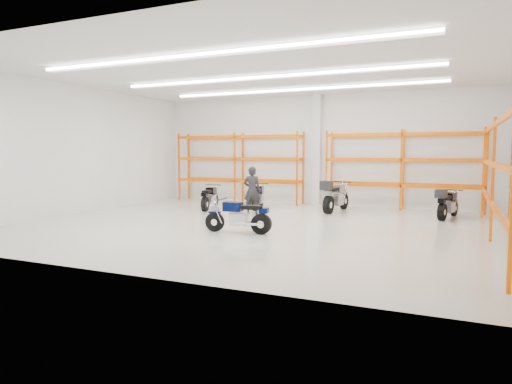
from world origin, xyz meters
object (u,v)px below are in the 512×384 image
at_px(motorcycle_back_a, 209,198).
at_px(standing_man, 252,190).
at_px(motorcycle_back_b, 258,197).
at_px(motorcycle_back_d, 447,204).
at_px(structural_column, 317,150).
at_px(motorcycle_main, 241,217).
at_px(motorcycle_back_c, 334,197).

bearing_deg(motorcycle_back_a, standing_man, -14.32).
relative_size(motorcycle_back_b, motorcycle_back_d, 0.98).
height_order(motorcycle_back_d, structural_column, structural_column).
bearing_deg(motorcycle_main, motorcycle_back_b, 108.78).
xyz_separation_m(motorcycle_back_a, motorcycle_back_d, (8.23, 1.06, 0.05)).
bearing_deg(motorcycle_back_c, structural_column, 121.99).
relative_size(motorcycle_back_c, structural_column, 0.51).
bearing_deg(motorcycle_back_c, motorcycle_back_b, -175.96).
distance_m(motorcycle_main, motorcycle_back_b, 5.31).
xyz_separation_m(motorcycle_back_a, structural_column, (3.22, 3.23, 1.82)).
height_order(motorcycle_back_c, motorcycle_back_d, motorcycle_back_c).
height_order(motorcycle_main, structural_column, structural_column).
xyz_separation_m(motorcycle_back_b, motorcycle_back_c, (2.93, 0.21, 0.12)).
height_order(motorcycle_main, motorcycle_back_a, motorcycle_main).
bearing_deg(motorcycle_main, motorcycle_back_d, 45.68).
relative_size(motorcycle_back_a, structural_column, 0.41).
bearing_deg(motorcycle_back_d, standing_man, -165.88).
height_order(motorcycle_main, standing_man, standing_man).
bearing_deg(motorcycle_back_d, motorcycle_back_b, -179.51).
xyz_separation_m(standing_man, structural_column, (1.22, 3.74, 1.42)).
bearing_deg(standing_man, motorcycle_main, 98.78).
bearing_deg(motorcycle_back_b, motorcycle_back_a, -147.16).
bearing_deg(structural_column, motorcycle_back_c, -58.01).
height_order(motorcycle_main, motorcycle_back_d, motorcycle_back_d).
bearing_deg(motorcycle_back_b, motorcycle_back_c, 4.04).
xyz_separation_m(motorcycle_main, standing_man, (-1.27, 3.52, 0.40)).
xyz_separation_m(motorcycle_back_a, standing_man, (2.00, -0.51, 0.41)).
bearing_deg(motorcycle_back_b, standing_man, -73.61).
xyz_separation_m(motorcycle_back_c, motorcycle_back_d, (3.75, -0.15, -0.08)).
height_order(motorcycle_back_c, standing_man, standing_man).
relative_size(motorcycle_back_d, standing_man, 1.16).
distance_m(motorcycle_back_b, motorcycle_back_c, 2.94).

